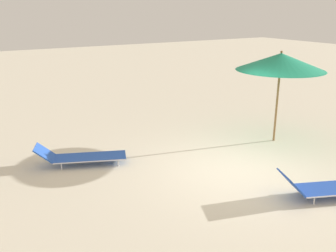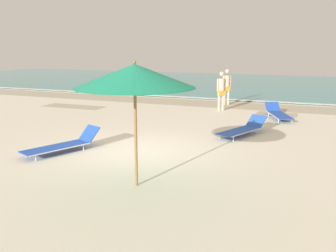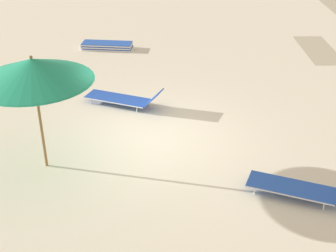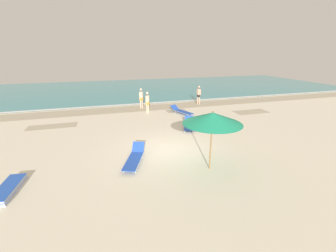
# 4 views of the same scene
# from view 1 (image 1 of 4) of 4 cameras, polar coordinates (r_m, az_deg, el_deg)

# --- Properties ---
(ground_plane) EXTENTS (60.00, 60.00, 0.16)m
(ground_plane) POSITION_cam_1_polar(r_m,az_deg,el_deg) (9.15, 10.74, -7.17)
(ground_plane) COLOR beige
(beach_umbrella) EXTENTS (2.44, 2.44, 2.59)m
(beach_umbrella) POSITION_cam_1_polar(r_m,az_deg,el_deg) (10.83, 16.79, 9.32)
(beach_umbrella) COLOR olive
(beach_umbrella) RESTS_ON ground_plane
(sun_lounger_under_umbrella) EXTENTS (1.36, 2.24, 0.54)m
(sun_lounger_under_umbrella) POSITION_cam_1_polar(r_m,az_deg,el_deg) (9.49, -13.13, -4.50)
(sun_lounger_under_umbrella) COLOR blue
(sun_lounger_under_umbrella) RESTS_ON ground_plane
(sun_lounger_beside_umbrella) EXTENTS (1.38, 2.28, 0.59)m
(sun_lounger_beside_umbrella) POSITION_cam_1_polar(r_m,az_deg,el_deg) (8.42, 23.52, -8.48)
(sun_lounger_beside_umbrella) COLOR blue
(sun_lounger_beside_umbrella) RESTS_ON ground_plane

